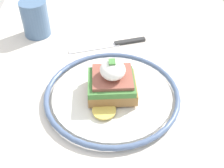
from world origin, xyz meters
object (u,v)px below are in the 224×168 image
knife (114,44)px  plate (112,94)px  cup (35,18)px  sandwich (112,82)px

knife → plate: bearing=175.4°
plate → knife: plate is taller
knife → cup: cup is taller
plate → knife: (0.18, -0.01, -0.01)m
plate → cup: cup is taller
knife → cup: size_ratio=2.15×
sandwich → plate: bearing=-9.0°
sandwich → cup: bearing=36.1°
sandwich → cup: sandwich is taller
plate → knife: bearing=-4.6°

